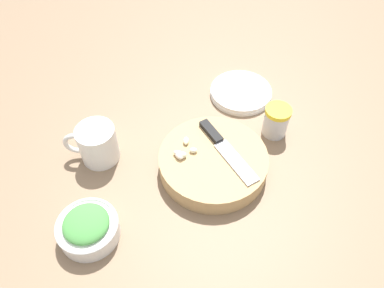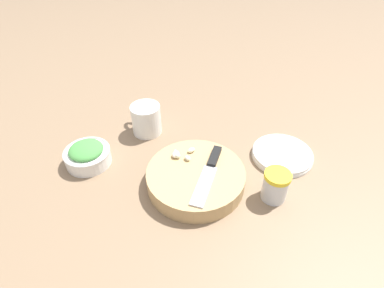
{
  "view_description": "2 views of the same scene",
  "coord_description": "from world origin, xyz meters",
  "px_view_note": "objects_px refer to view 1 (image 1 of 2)",
  "views": [
    {
      "loc": [
        -0.39,
        -0.43,
        0.74
      ],
      "look_at": [
        0.01,
        -0.06,
        0.09
      ],
      "focal_mm": 35.0,
      "sensor_mm": 36.0,
      "label": 1
    },
    {
      "loc": [
        0.05,
        -0.64,
        0.6
      ],
      "look_at": [
        0.03,
        -0.03,
        0.08
      ],
      "focal_mm": 28.0,
      "sensor_mm": 36.0,
      "label": 2
    }
  ],
  "objects_px": {
    "coffee_mug": "(97,144)",
    "plate_stack": "(241,92)",
    "spice_jar": "(276,121)",
    "garlic_cloves": "(183,152)",
    "chef_knife": "(224,147)",
    "herb_bowl": "(88,228)",
    "cutting_board": "(213,162)"
  },
  "relations": [
    {
      "from": "chef_knife",
      "to": "plate_stack",
      "type": "xyz_separation_m",
      "value": [
        0.22,
        0.12,
        -0.04
      ]
    },
    {
      "from": "herb_bowl",
      "to": "spice_jar",
      "type": "height_order",
      "value": "spice_jar"
    },
    {
      "from": "cutting_board",
      "to": "plate_stack",
      "type": "height_order",
      "value": "cutting_board"
    },
    {
      "from": "spice_jar",
      "to": "garlic_cloves",
      "type": "bearing_deg",
      "value": 158.8
    },
    {
      "from": "chef_knife",
      "to": "garlic_cloves",
      "type": "xyz_separation_m",
      "value": [
        -0.08,
        0.06,
        0.0
      ]
    },
    {
      "from": "cutting_board",
      "to": "coffee_mug",
      "type": "distance_m",
      "value": 0.28
    },
    {
      "from": "coffee_mug",
      "to": "herb_bowl",
      "type": "bearing_deg",
      "value": -132.92
    },
    {
      "from": "herb_bowl",
      "to": "garlic_cloves",
      "type": "bearing_deg",
      "value": -3.04
    },
    {
      "from": "spice_jar",
      "to": "cutting_board",
      "type": "bearing_deg",
      "value": 169.42
    },
    {
      "from": "coffee_mug",
      "to": "plate_stack",
      "type": "xyz_separation_m",
      "value": [
        0.42,
        -0.11,
        -0.04
      ]
    },
    {
      "from": "herb_bowl",
      "to": "coffee_mug",
      "type": "height_order",
      "value": "coffee_mug"
    },
    {
      "from": "herb_bowl",
      "to": "plate_stack",
      "type": "height_order",
      "value": "herb_bowl"
    },
    {
      "from": "spice_jar",
      "to": "coffee_mug",
      "type": "distance_m",
      "value": 0.45
    },
    {
      "from": "coffee_mug",
      "to": "garlic_cloves",
      "type": "bearing_deg",
      "value": -54.22
    },
    {
      "from": "plate_stack",
      "to": "garlic_cloves",
      "type": "bearing_deg",
      "value": -168.72
    },
    {
      "from": "chef_knife",
      "to": "garlic_cloves",
      "type": "height_order",
      "value": "garlic_cloves"
    },
    {
      "from": "herb_bowl",
      "to": "plate_stack",
      "type": "bearing_deg",
      "value": 4.55
    },
    {
      "from": "herb_bowl",
      "to": "spice_jar",
      "type": "distance_m",
      "value": 0.52
    },
    {
      "from": "spice_jar",
      "to": "plate_stack",
      "type": "height_order",
      "value": "spice_jar"
    },
    {
      "from": "spice_jar",
      "to": "coffee_mug",
      "type": "relative_size",
      "value": 0.76
    },
    {
      "from": "garlic_cloves",
      "to": "spice_jar",
      "type": "relative_size",
      "value": 0.81
    },
    {
      "from": "cutting_board",
      "to": "garlic_cloves",
      "type": "distance_m",
      "value": 0.08
    },
    {
      "from": "garlic_cloves",
      "to": "chef_knife",
      "type": "bearing_deg",
      "value": -36.23
    },
    {
      "from": "garlic_cloves",
      "to": "plate_stack",
      "type": "height_order",
      "value": "garlic_cloves"
    },
    {
      "from": "herb_bowl",
      "to": "plate_stack",
      "type": "relative_size",
      "value": 0.74
    },
    {
      "from": "herb_bowl",
      "to": "coffee_mug",
      "type": "xyz_separation_m",
      "value": [
        0.15,
        0.16,
        0.02
      ]
    },
    {
      "from": "plate_stack",
      "to": "chef_knife",
      "type": "bearing_deg",
      "value": -151.62
    },
    {
      "from": "coffee_mug",
      "to": "plate_stack",
      "type": "height_order",
      "value": "coffee_mug"
    },
    {
      "from": "garlic_cloves",
      "to": "spice_jar",
      "type": "xyz_separation_m",
      "value": [
        0.24,
        -0.09,
        -0.01
      ]
    },
    {
      "from": "spice_jar",
      "to": "coffee_mug",
      "type": "bearing_deg",
      "value": 144.17
    },
    {
      "from": "cutting_board",
      "to": "chef_knife",
      "type": "distance_m",
      "value": 0.05
    },
    {
      "from": "chef_knife",
      "to": "spice_jar",
      "type": "distance_m",
      "value": 0.17
    }
  ]
}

